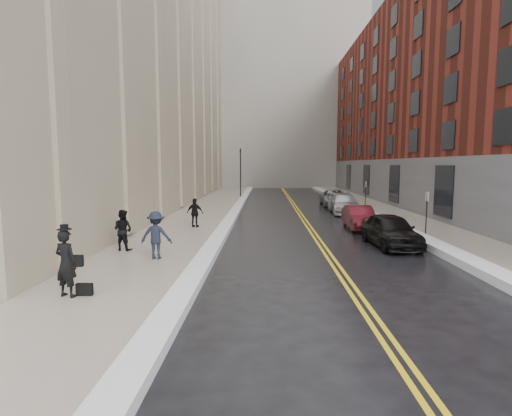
{
  "coord_description": "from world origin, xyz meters",
  "views": [
    {
      "loc": [
        0.01,
        -11.58,
        3.57
      ],
      "look_at": [
        -0.42,
        6.32,
        1.6
      ],
      "focal_mm": 28.0,
      "sensor_mm": 36.0,
      "label": 1
    }
  ],
  "objects_px": {
    "pedestrian_c": "(195,213)",
    "pedestrian_a": "(123,230)",
    "car_black": "(390,230)",
    "pedestrian_b": "(156,235)",
    "car_silver_near": "(344,204)",
    "car_silver_far": "(335,198)",
    "car_maroon": "(359,217)",
    "pedestrian_main": "(66,263)"
  },
  "relations": [
    {
      "from": "car_black",
      "to": "car_silver_far",
      "type": "height_order",
      "value": "car_black"
    },
    {
      "from": "pedestrian_main",
      "to": "car_silver_near",
      "type": "bearing_deg",
      "value": -101.75
    },
    {
      "from": "pedestrian_a",
      "to": "pedestrian_main",
      "type": "bearing_deg",
      "value": 111.62
    },
    {
      "from": "car_maroon",
      "to": "pedestrian_b",
      "type": "height_order",
      "value": "pedestrian_b"
    },
    {
      "from": "car_silver_far",
      "to": "pedestrian_b",
      "type": "xyz_separation_m",
      "value": [
        -9.95,
        -20.34,
        0.33
      ]
    },
    {
      "from": "car_silver_near",
      "to": "car_maroon",
      "type": "bearing_deg",
      "value": -92.49
    },
    {
      "from": "pedestrian_c",
      "to": "car_silver_far",
      "type": "bearing_deg",
      "value": -114.65
    },
    {
      "from": "car_maroon",
      "to": "car_silver_far",
      "type": "distance_m",
      "value": 12.53
    },
    {
      "from": "pedestrian_main",
      "to": "pedestrian_c",
      "type": "height_order",
      "value": "pedestrian_main"
    },
    {
      "from": "car_maroon",
      "to": "pedestrian_main",
      "type": "relative_size",
      "value": 2.2
    },
    {
      "from": "car_black",
      "to": "car_maroon",
      "type": "xyz_separation_m",
      "value": [
        -0.24,
        4.73,
        -0.08
      ]
    },
    {
      "from": "car_black",
      "to": "car_silver_far",
      "type": "xyz_separation_m",
      "value": [
        0.57,
        17.23,
        -0.03
      ]
    },
    {
      "from": "pedestrian_b",
      "to": "pedestrian_c",
      "type": "height_order",
      "value": "pedestrian_b"
    },
    {
      "from": "car_black",
      "to": "car_maroon",
      "type": "height_order",
      "value": "car_black"
    },
    {
      "from": "car_black",
      "to": "pedestrian_a",
      "type": "relative_size",
      "value": 2.58
    },
    {
      "from": "car_silver_near",
      "to": "pedestrian_a",
      "type": "bearing_deg",
      "value": -128.41
    },
    {
      "from": "pedestrian_c",
      "to": "car_maroon",
      "type": "bearing_deg",
      "value": -164.23
    },
    {
      "from": "pedestrian_a",
      "to": "pedestrian_b",
      "type": "xyz_separation_m",
      "value": [
        1.72,
        -1.42,
        0.05
      ]
    },
    {
      "from": "pedestrian_a",
      "to": "pedestrian_c",
      "type": "height_order",
      "value": "pedestrian_a"
    },
    {
      "from": "car_black",
      "to": "car_silver_near",
      "type": "bearing_deg",
      "value": 85.29
    },
    {
      "from": "car_silver_far",
      "to": "pedestrian_main",
      "type": "xyz_separation_m",
      "value": [
        -11.13,
        -24.54,
        0.34
      ]
    },
    {
      "from": "pedestrian_c",
      "to": "car_silver_near",
      "type": "bearing_deg",
      "value": -129.19
    },
    {
      "from": "car_black",
      "to": "pedestrian_main",
      "type": "bearing_deg",
      "value": -148.59
    },
    {
      "from": "car_silver_near",
      "to": "car_silver_far",
      "type": "xyz_separation_m",
      "value": [
        0.27,
        5.45,
        -0.01
      ]
    },
    {
      "from": "pedestrian_b",
      "to": "car_silver_far",
      "type": "bearing_deg",
      "value": -115.84
    },
    {
      "from": "car_silver_near",
      "to": "pedestrian_b",
      "type": "xyz_separation_m",
      "value": [
        -9.68,
        -14.89,
        0.32
      ]
    },
    {
      "from": "car_silver_far",
      "to": "pedestrian_b",
      "type": "relative_size",
      "value": 2.87
    },
    {
      "from": "pedestrian_b",
      "to": "pedestrian_a",
      "type": "bearing_deg",
      "value": -39.16
    },
    {
      "from": "car_maroon",
      "to": "car_silver_far",
      "type": "xyz_separation_m",
      "value": [
        0.81,
        12.5,
        0.05
      ]
    },
    {
      "from": "pedestrian_main",
      "to": "pedestrian_a",
      "type": "distance_m",
      "value": 5.65
    },
    {
      "from": "car_maroon",
      "to": "pedestrian_a",
      "type": "height_order",
      "value": "pedestrian_a"
    },
    {
      "from": "pedestrian_b",
      "to": "pedestrian_c",
      "type": "xyz_separation_m",
      "value": [
        0.12,
        7.3,
        -0.07
      ]
    },
    {
      "from": "car_silver_near",
      "to": "car_silver_far",
      "type": "relative_size",
      "value": 0.97
    },
    {
      "from": "car_black",
      "to": "car_silver_far",
      "type": "relative_size",
      "value": 0.85
    },
    {
      "from": "car_silver_near",
      "to": "pedestrian_b",
      "type": "bearing_deg",
      "value": -121.19
    },
    {
      "from": "pedestrian_main",
      "to": "pedestrian_c",
      "type": "xyz_separation_m",
      "value": [
        1.3,
        11.5,
        -0.09
      ]
    },
    {
      "from": "car_black",
      "to": "car_silver_far",
      "type": "distance_m",
      "value": 17.23
    },
    {
      "from": "car_black",
      "to": "pedestrian_c",
      "type": "distance_m",
      "value": 10.17
    },
    {
      "from": "pedestrian_c",
      "to": "pedestrian_a",
      "type": "bearing_deg",
      "value": 84.94
    },
    {
      "from": "car_silver_near",
      "to": "pedestrian_main",
      "type": "bearing_deg",
      "value": -117.78
    },
    {
      "from": "car_silver_far",
      "to": "pedestrian_main",
      "type": "height_order",
      "value": "pedestrian_main"
    },
    {
      "from": "car_black",
      "to": "pedestrian_b",
      "type": "height_order",
      "value": "pedestrian_b"
    }
  ]
}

